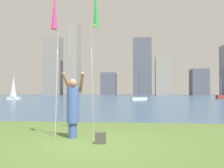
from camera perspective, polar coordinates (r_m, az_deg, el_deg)
The scene contains 14 objects.
ground at distance 57.37m, azimuth 4.94°, elevation -3.00°, with size 120.00×138.00×0.12m.
person at distance 7.50m, azimuth -8.39°, elevation -4.59°, with size 0.67×0.50×1.83m.
kite_flag_left at distance 7.87m, azimuth -12.19°, elevation 14.26°, with size 0.16×0.45×4.10m.
kite_flag_right at distance 8.49m, azimuth -3.53°, elevation 16.57°, with size 0.16×1.02×4.82m.
bag at distance 6.71m, azimuth -2.47°, elevation -11.45°, with size 0.25×0.16×0.29m.
sailboat_0 at distance 39.35m, azimuth 5.79°, elevation -3.03°, with size 2.48×2.18×4.90m.
sailboat_2 at distance 52.29m, azimuth 22.34°, elevation -2.54°, with size 2.16×1.71×3.85m.
sailboat_4 at distance 45.82m, azimuth -20.36°, elevation -1.11°, with size 2.22×1.23×4.72m.
skyline_tower_0 at distance 110.19m, azimuth -12.53°, elevation 3.77°, with size 6.86×5.53×23.27m.
skyline_tower_1 at distance 103.88m, azimuth -7.96°, elevation 5.08°, with size 3.29×7.07×26.92m.
skyline_tower_2 at distance 104.26m, azimuth -0.68°, elevation -0.00°, with size 5.66×7.69×8.62m.
skyline_tower_3 at distance 105.08m, azimuth 6.50°, elevation 3.66°, with size 7.10×6.54×22.05m.
skyline_tower_4 at distance 103.00m, azimuth 10.70°, elevation 1.67°, with size 5.19×4.99×14.45m.
skyline_tower_5 at distance 104.99m, azimuth 18.17°, elevation 0.37°, with size 6.12×7.50×9.73m.
Camera 1 is at (1.23, -6.39, 1.28)m, focal length 42.65 mm.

